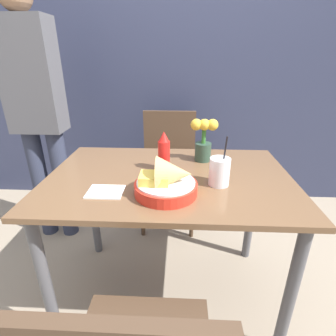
{
  "coord_description": "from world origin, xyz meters",
  "views": [
    {
      "loc": [
        0.05,
        -1.1,
        1.25
      ],
      "look_at": [
        -0.0,
        -0.05,
        0.79
      ],
      "focal_mm": 28.0,
      "sensor_mm": 36.0,
      "label": 1
    }
  ],
  "objects_px": {
    "food_basket": "(168,181)",
    "drink_cup": "(219,172)",
    "person_standing": "(37,107)",
    "chair_far_window": "(169,158)",
    "flower_vase": "(204,139)",
    "ketchup_bottle": "(164,152)"
  },
  "relations": [
    {
      "from": "chair_far_window",
      "to": "ketchup_bottle",
      "type": "height_order",
      "value": "ketchup_bottle"
    },
    {
      "from": "chair_far_window",
      "to": "drink_cup",
      "type": "xyz_separation_m",
      "value": [
        0.25,
        -0.86,
        0.27
      ]
    },
    {
      "from": "chair_far_window",
      "to": "flower_vase",
      "type": "xyz_separation_m",
      "value": [
        0.21,
        -0.58,
        0.33
      ]
    },
    {
      "from": "food_basket",
      "to": "flower_vase",
      "type": "xyz_separation_m",
      "value": [
        0.16,
        0.37,
        0.06
      ]
    },
    {
      "from": "person_standing",
      "to": "food_basket",
      "type": "bearing_deg",
      "value": -38.59
    },
    {
      "from": "drink_cup",
      "to": "flower_vase",
      "type": "bearing_deg",
      "value": 99.91
    },
    {
      "from": "food_basket",
      "to": "person_standing",
      "type": "relative_size",
      "value": 0.15
    },
    {
      "from": "food_basket",
      "to": "drink_cup",
      "type": "xyz_separation_m",
      "value": [
        0.21,
        0.09,
        0.0
      ]
    },
    {
      "from": "ketchup_bottle",
      "to": "flower_vase",
      "type": "distance_m",
      "value": 0.24
    },
    {
      "from": "flower_vase",
      "to": "ketchup_bottle",
      "type": "bearing_deg",
      "value": -146.54
    },
    {
      "from": "ketchup_bottle",
      "to": "drink_cup",
      "type": "relative_size",
      "value": 0.84
    },
    {
      "from": "food_basket",
      "to": "drink_cup",
      "type": "distance_m",
      "value": 0.23
    },
    {
      "from": "food_basket",
      "to": "flower_vase",
      "type": "distance_m",
      "value": 0.41
    },
    {
      "from": "drink_cup",
      "to": "person_standing",
      "type": "bearing_deg",
      "value": 151.06
    },
    {
      "from": "food_basket",
      "to": "ketchup_bottle",
      "type": "relative_size",
      "value": 1.33
    },
    {
      "from": "flower_vase",
      "to": "person_standing",
      "type": "relative_size",
      "value": 0.14
    },
    {
      "from": "food_basket",
      "to": "flower_vase",
      "type": "bearing_deg",
      "value": 66.28
    },
    {
      "from": "ketchup_bottle",
      "to": "drink_cup",
      "type": "xyz_separation_m",
      "value": [
        0.25,
        -0.15,
        -0.03
      ]
    },
    {
      "from": "flower_vase",
      "to": "person_standing",
      "type": "height_order",
      "value": "person_standing"
    },
    {
      "from": "food_basket",
      "to": "person_standing",
      "type": "bearing_deg",
      "value": 141.41
    },
    {
      "from": "ketchup_bottle",
      "to": "flower_vase",
      "type": "bearing_deg",
      "value": 33.46
    },
    {
      "from": "ketchup_bottle",
      "to": "person_standing",
      "type": "bearing_deg",
      "value": 151.83
    }
  ]
}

